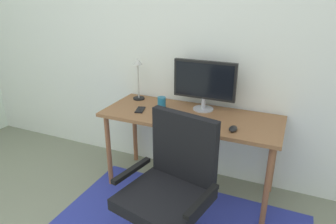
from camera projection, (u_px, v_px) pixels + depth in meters
wall_back at (185, 40)px, 2.71m from camera, size 6.00×0.10×2.60m
desk at (190, 123)px, 2.56m from camera, size 1.51×0.60×0.73m
monitor at (204, 82)px, 2.55m from camera, size 0.55×0.18×0.44m
keyboard at (190, 121)px, 2.38m from camera, size 0.43×0.13×0.02m
computer_mouse at (233, 129)px, 2.23m from camera, size 0.06×0.10×0.03m
coffee_cup at (162, 102)px, 2.69m from camera, size 0.07×0.07×0.09m
cell_phone at (140, 110)px, 2.63m from camera, size 0.10×0.15×0.01m
desk_lamp at (138, 73)px, 2.81m from camera, size 0.11×0.11×0.40m
office_chair at (169, 204)px, 1.98m from camera, size 0.65×0.60×0.98m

